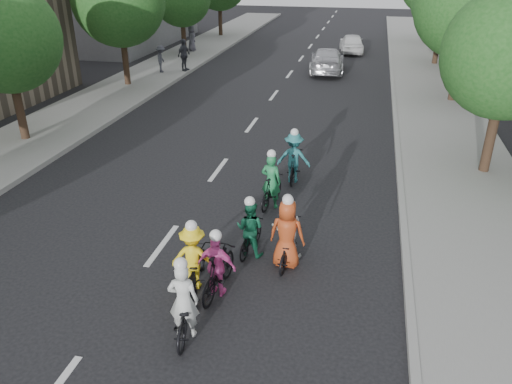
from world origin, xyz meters
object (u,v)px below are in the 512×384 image
(cyclist_4, at_px, (287,240))
(follow_car_trail, at_px, (352,43))
(cyclist_1, at_px, (250,232))
(cyclist_7, at_px, (294,161))
(cyclist_3, at_px, (218,269))
(cyclist_0, at_px, (186,309))
(cyclist_2, at_px, (194,262))
(spectator_1, at_px, (184,55))
(follow_car_lead, at_px, (327,60))
(cyclist_5, at_px, (271,187))
(spectator_0, at_px, (161,59))
(cyclist_6, at_px, (287,234))
(spectator_2, at_px, (192,38))

(cyclist_4, bearing_deg, follow_car_trail, -86.85)
(cyclist_1, bearing_deg, follow_car_trail, -84.23)
(cyclist_4, distance_m, cyclist_7, 4.84)
(cyclist_7, bearing_deg, cyclist_1, 83.27)
(cyclist_3, xyz_separation_m, follow_car_trail, (1.29, 29.58, 0.07))
(cyclist_0, distance_m, cyclist_2, 1.54)
(follow_car_trail, bearing_deg, spectator_1, 37.43)
(cyclist_0, relative_size, follow_car_lead, 0.37)
(cyclist_4, relative_size, spectator_1, 0.99)
(cyclist_1, xyz_separation_m, cyclist_4, (0.96, -0.29, 0.07))
(cyclist_5, bearing_deg, cyclist_4, 118.22)
(cyclist_3, height_order, spectator_1, spectator_1)
(cyclist_2, bearing_deg, cyclist_1, -125.80)
(cyclist_2, height_order, follow_car_lead, cyclist_2)
(spectator_0, bearing_deg, cyclist_3, -166.26)
(spectator_0, bearing_deg, cyclist_4, -161.50)
(cyclist_0, relative_size, cyclist_6, 1.06)
(cyclist_3, distance_m, cyclist_4, 1.91)
(cyclist_0, bearing_deg, cyclist_4, -127.04)
(cyclist_0, xyz_separation_m, cyclist_3, (0.25, 1.35, 0.04))
(cyclist_3, bearing_deg, spectator_1, -62.22)
(cyclist_6, xyz_separation_m, follow_car_trail, (0.08, 27.78, 0.08))
(cyclist_7, xyz_separation_m, spectator_2, (-10.76, 20.66, 0.34))
(cyclist_1, height_order, follow_car_trail, cyclist_1)
(cyclist_3, height_order, cyclist_7, cyclist_7)
(spectator_0, bearing_deg, spectator_2, -7.06)
(cyclist_0, xyz_separation_m, cyclist_7, (0.92, 7.58, 0.13))
(cyclist_5, bearing_deg, cyclist_1, 99.95)
(cyclist_2, relative_size, spectator_0, 1.08)
(cyclist_3, relative_size, follow_car_lead, 0.37)
(cyclist_0, xyz_separation_m, spectator_2, (-9.84, 28.24, 0.46))
(cyclist_6, height_order, cyclist_7, cyclist_7)
(cyclist_4, height_order, spectator_1, spectator_1)
(cyclist_2, xyz_separation_m, cyclist_5, (0.90, 4.19, 0.00))
(cyclist_0, height_order, cyclist_2, cyclist_0)
(cyclist_7, bearing_deg, spectator_0, -55.24)
(cyclist_4, xyz_separation_m, cyclist_5, (-0.95, 2.91, -0.05))
(cyclist_1, height_order, spectator_1, spectator_1)
(cyclist_2, xyz_separation_m, spectator_0, (-8.89, 19.59, 0.32))
(spectator_1, bearing_deg, follow_car_trail, -31.50)
(cyclist_1, relative_size, cyclist_3, 0.87)
(cyclist_5, xyz_separation_m, follow_car_trail, (0.97, 25.24, 0.07))
(cyclist_1, distance_m, cyclist_6, 0.90)
(cyclist_2, distance_m, spectator_1, 21.68)
(cyclist_7, bearing_deg, cyclist_4, 94.94)
(cyclist_2, distance_m, spectator_2, 28.38)
(cyclist_3, height_order, cyclist_6, cyclist_6)
(follow_car_trail, height_order, spectator_2, spectator_2)
(cyclist_0, bearing_deg, follow_car_lead, -99.39)
(cyclist_2, bearing_deg, follow_car_trail, -99.72)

